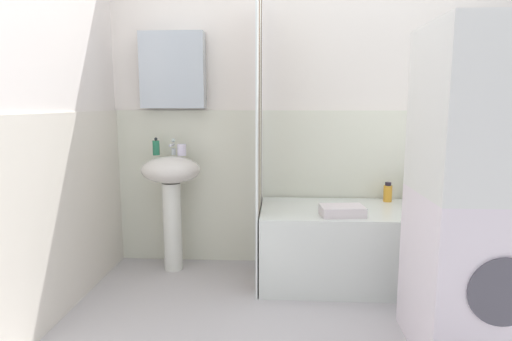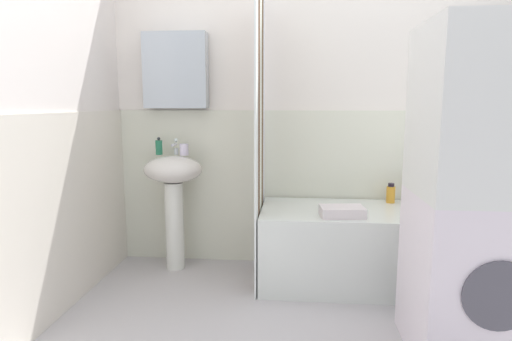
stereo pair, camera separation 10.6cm
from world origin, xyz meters
The scene contains 14 objects.
wall_back_tiled centered at (-0.06, 1.26, 1.14)m, with size 3.60×0.18×2.40m.
wall_left_tiled centered at (-1.57, 0.34, 1.12)m, with size 0.07×1.81×2.40m.
sink centered at (-1.07, 1.03, 0.64)m, with size 0.44×0.34×0.87m.
faucet centered at (-1.07, 1.11, 0.93)m, with size 0.03×0.12×0.12m.
soap_dispenser centered at (-1.19, 1.11, 0.93)m, with size 0.05×0.05×0.13m.
toothbrush_cup centered at (-0.99, 1.09, 0.91)m, with size 0.07×0.07×0.09m, color white.
bathtub centered at (0.32, 0.88, 0.26)m, with size 1.42×0.68×0.53m, color silver.
shower_curtain centered at (-0.40, 0.88, 1.00)m, with size 0.01×0.68×2.00m.
lotion_bottle centered at (0.93, 1.12, 0.63)m, with size 0.06×0.06×0.21m.
body_wash_bottle centered at (0.84, 1.16, 0.60)m, with size 0.05×0.05×0.16m.
shampoo_bottle centered at (0.71, 1.14, 0.63)m, with size 0.07×0.07×0.20m.
conditioner_bottle centered at (0.54, 1.12, 0.60)m, with size 0.06×0.06×0.14m.
towel_folded centered at (0.15, 0.69, 0.56)m, with size 0.28×0.18×0.06m, color silver.
washer_dryer_stack centered at (0.71, 0.04, 0.81)m, with size 0.57×0.60×1.63m.
Camera 1 is at (-0.26, -2.07, 1.25)m, focal length 30.22 mm.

